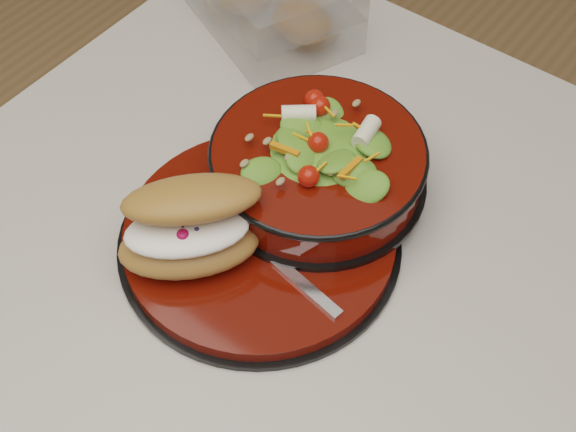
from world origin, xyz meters
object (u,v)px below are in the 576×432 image
Objects in this scene: croissant at (191,228)px; fork at (276,261)px; dinner_plate at (260,238)px; salad_bowl at (318,159)px.

fork is at bearing -17.65° from croissant.
croissant is at bearing -121.96° from dinner_plate.
salad_bowl is at bearing 85.23° from dinner_plate.
dinner_plate is 0.08m from croissant.
dinner_plate is 0.04m from fork.
croissant is 0.09m from fork.
salad_bowl is 1.45× the size of fork.
croissant is 1.04× the size of fork.
croissant is (-0.04, -0.14, 0.00)m from salad_bowl.
salad_bowl is at bearing 27.31° from croissant.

